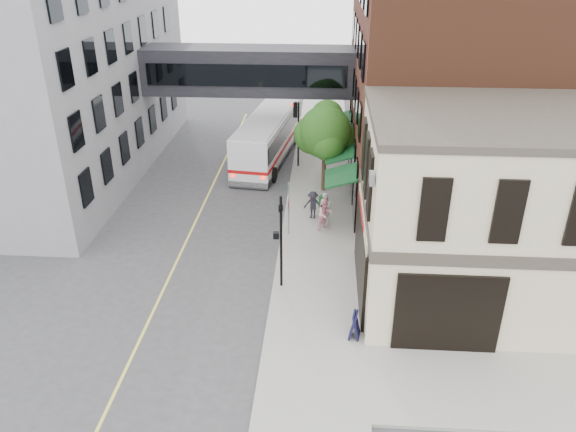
# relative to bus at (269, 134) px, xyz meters

# --- Properties ---
(ground) EXTENTS (120.00, 120.00, 0.00)m
(ground) POSITION_rel_bus_xyz_m (1.80, -18.82, -1.79)
(ground) COLOR #38383A
(ground) RESTS_ON ground
(sidewalk_main) EXTENTS (4.00, 60.00, 0.15)m
(sidewalk_main) POSITION_rel_bus_xyz_m (3.80, -4.82, -1.72)
(sidewalk_main) COLOR gray
(sidewalk_main) RESTS_ON ground
(corner_building) EXTENTS (10.19, 8.12, 8.45)m
(corner_building) POSITION_rel_bus_xyz_m (10.77, -16.82, 2.42)
(corner_building) COLOR beige
(corner_building) RESTS_ON ground
(brick_building) EXTENTS (13.76, 18.00, 14.00)m
(brick_building) POSITION_rel_bus_xyz_m (11.78, -3.83, 5.19)
(brick_building) COLOR #552A1A
(brick_building) RESTS_ON ground
(opposite_building) EXTENTS (14.00, 24.00, 14.00)m
(opposite_building) POSITION_rel_bus_xyz_m (-15.20, -2.82, 5.21)
(opposite_building) COLOR slate
(opposite_building) RESTS_ON ground
(skyway_bridge) EXTENTS (14.00, 3.18, 3.00)m
(skyway_bridge) POSITION_rel_bus_xyz_m (-1.20, -0.82, 4.71)
(skyway_bridge) COLOR black
(skyway_bridge) RESTS_ON ground
(traffic_signal_near) EXTENTS (0.44, 0.22, 4.60)m
(traffic_signal_near) POSITION_rel_bus_xyz_m (2.17, -16.82, 1.19)
(traffic_signal_near) COLOR black
(traffic_signal_near) RESTS_ON sidewalk_main
(traffic_signal_far) EXTENTS (0.53, 0.28, 4.50)m
(traffic_signal_far) POSITION_rel_bus_xyz_m (2.06, -1.82, 1.54)
(traffic_signal_far) COLOR black
(traffic_signal_far) RESTS_ON sidewalk_main
(street_sign_pole) EXTENTS (0.08, 0.75, 3.00)m
(street_sign_pole) POSITION_rel_bus_xyz_m (2.19, -11.82, 0.14)
(street_sign_pole) COLOR gray
(street_sign_pole) RESTS_ON sidewalk_main
(street_tree) EXTENTS (3.80, 3.20, 5.60)m
(street_tree) POSITION_rel_bus_xyz_m (3.99, -5.61, 2.12)
(street_tree) COLOR #382619
(street_tree) RESTS_ON sidewalk_main
(lane_marking) EXTENTS (0.12, 40.00, 0.01)m
(lane_marking) POSITION_rel_bus_xyz_m (-3.20, -8.82, -1.79)
(lane_marking) COLOR #D8CC4C
(lane_marking) RESTS_ON ground
(bus) EXTENTS (4.19, 12.14, 3.20)m
(bus) POSITION_rel_bus_xyz_m (0.00, 0.00, 0.00)
(bus) COLOR white
(bus) RESTS_ON ground
(pedestrian_a) EXTENTS (0.72, 0.53, 1.81)m
(pedestrian_a) POSITION_rel_bus_xyz_m (4.12, -10.49, -0.74)
(pedestrian_a) COLOR beige
(pedestrian_a) RESTS_ON sidewalk_main
(pedestrian_b) EXTENTS (1.13, 1.08, 1.84)m
(pedestrian_b) POSITION_rel_bus_xyz_m (4.13, -11.16, -0.72)
(pedestrian_b) COLOR pink
(pedestrian_b) RESTS_ON sidewalk_main
(pedestrian_c) EXTENTS (1.18, 0.87, 1.63)m
(pedestrian_c) POSITION_rel_bus_xyz_m (3.44, -9.84, -0.83)
(pedestrian_c) COLOR black
(pedestrian_c) RESTS_ON sidewalk_main
(newspaper_box) EXTENTS (0.51, 0.49, 0.81)m
(newspaper_box) POSITION_rel_bus_xyz_m (4.01, -8.58, -1.24)
(newspaper_box) COLOR #12521D
(newspaper_box) RESTS_ON sidewalk_main
(sandwich_board) EXTENTS (0.51, 0.69, 1.13)m
(sandwich_board) POSITION_rel_bus_xyz_m (5.40, -20.32, -1.08)
(sandwich_board) COLOR black
(sandwich_board) RESTS_ON sidewalk_main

